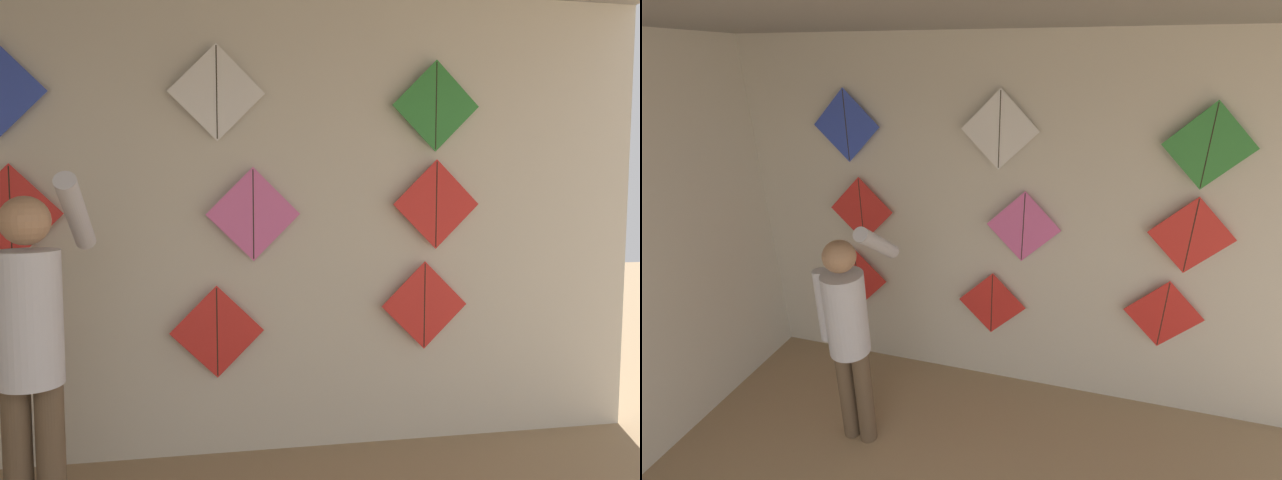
# 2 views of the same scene
# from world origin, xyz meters

# --- Properties ---
(back_panel) EXTENTS (5.20, 0.06, 2.80)m
(back_panel) POSITION_xyz_m (0.00, 4.00, 1.40)
(back_panel) COLOR beige
(back_panel) RESTS_ON ground
(shopkeeper) EXTENTS (0.43, 0.58, 1.70)m
(shopkeeper) POSITION_xyz_m (-0.92, 3.05, 0.95)
(shopkeeper) COLOR brown
(shopkeeper) RESTS_ON ground
(kite_0) EXTENTS (0.55, 0.04, 0.69)m
(kite_0) POSITION_xyz_m (-1.33, 3.90, 0.81)
(kite_0) COLOR red
(kite_1) EXTENTS (0.55, 0.01, 0.55)m
(kite_1) POSITION_xyz_m (-0.12, 3.90, 0.77)
(kite_1) COLOR red
(kite_2) EXTENTS (0.55, 0.01, 0.55)m
(kite_2) POSITION_xyz_m (1.17, 3.90, 0.88)
(kite_2) COLOR red
(kite_3) EXTENTS (0.55, 0.01, 0.55)m
(kite_3) POSITION_xyz_m (-1.23, 3.90, 1.48)
(kite_3) COLOR red
(kite_4) EXTENTS (0.55, 0.01, 0.55)m
(kite_4) POSITION_xyz_m (0.10, 3.90, 1.46)
(kite_4) COLOR pink
(kite_5) EXTENTS (0.55, 0.01, 0.55)m
(kite_5) POSITION_xyz_m (1.23, 3.90, 1.52)
(kite_5) COLOR red
(kite_6) EXTENTS (0.55, 0.01, 0.55)m
(kite_6) POSITION_xyz_m (-1.29, 3.90, 2.15)
(kite_6) COLOR blue
(kite_7) EXTENTS (0.55, 0.01, 0.55)m
(kite_7) POSITION_xyz_m (-0.10, 3.90, 2.16)
(kite_7) COLOR white
(kite_8) EXTENTS (0.55, 0.01, 0.55)m
(kite_8) POSITION_xyz_m (1.22, 3.90, 2.12)
(kite_8) COLOR #338C38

